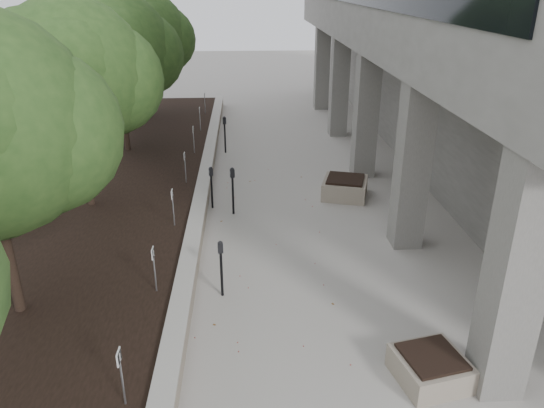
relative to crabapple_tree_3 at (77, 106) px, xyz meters
name	(u,v)px	position (x,y,z in m)	size (l,w,h in m)	color
retaining_wall	(203,193)	(2.97, 1.00, -2.87)	(0.39, 26.00, 0.50)	#9F927E
planting_bed	(78,197)	(-0.70, 1.00, -2.92)	(7.00, 26.00, 0.40)	black
crabapple_tree_3	(77,106)	(0.00, 0.00, 0.00)	(4.60, 4.00, 5.44)	#294A1C
crabapple_tree_4	(119,74)	(0.00, 5.00, 0.00)	(4.60, 4.00, 5.44)	#294A1C
crabapple_tree_5	(144,55)	(0.00, 10.00, 0.00)	(4.60, 4.00, 5.44)	#294A1C
parking_sign_2	(122,378)	(2.45, -7.50, -2.24)	(0.04, 0.22, 0.96)	black
parking_sign_3	(155,270)	(2.45, -4.50, -2.24)	(0.04, 0.22, 0.96)	black
parking_sign_4	(173,208)	(2.45, -1.50, -2.24)	(0.04, 0.22, 0.96)	black
parking_sign_5	(185,168)	(2.45, 1.50, -2.24)	(0.04, 0.22, 0.96)	black
parking_sign_6	(194,140)	(2.45, 4.50, -2.24)	(0.04, 0.22, 0.96)	black
parking_sign_7	(200,119)	(2.45, 7.50, -2.24)	(0.04, 0.22, 0.96)	black
parking_sign_8	(205,103)	(2.45, 10.50, -2.24)	(0.04, 0.22, 0.96)	black
parking_meter_2	(221,269)	(3.73, -4.12, -2.48)	(0.13, 0.09, 1.28)	black
parking_meter_3	(233,191)	(3.90, 0.02, -2.43)	(0.14, 0.10, 1.38)	black
parking_meter_4	(212,188)	(3.29, 0.46, -2.49)	(0.12, 0.09, 1.26)	black
parking_meter_5	(225,135)	(3.51, 5.70, -2.41)	(0.14, 0.10, 1.41)	black
planter_front	(431,367)	(7.23, -6.81, -2.87)	(1.07, 1.07, 0.50)	#9F927E
planter_back	(345,187)	(7.27, 1.12, -2.82)	(1.28, 1.28, 0.60)	#9F927E
berry_scatter	(266,266)	(4.70, -3.00, -3.11)	(3.30, 14.10, 0.02)	#98140B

